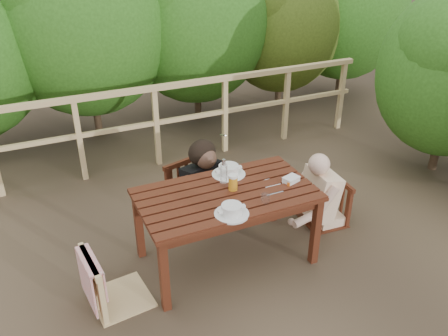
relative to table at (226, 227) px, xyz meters
name	(u,v)px	position (x,y,z in m)	size (l,w,h in m)	color
ground	(226,258)	(0.00, 0.00, -0.34)	(60.00, 60.00, 0.00)	brown
table	(226,227)	(0.00, 0.00, 0.00)	(1.47, 0.83, 0.68)	#3C180D
chair_left	(115,253)	(-0.98, -0.11, 0.12)	(0.46, 0.46, 0.92)	tan
chair_far	(194,170)	(0.04, 0.87, 0.12)	(0.46, 0.46, 0.93)	#3C180D
chair_right	(326,185)	(1.13, 0.13, 0.07)	(0.41, 0.41, 0.83)	#3C180D
woman	(192,154)	(0.04, 0.89, 0.30)	(0.51, 0.63, 1.28)	black
diner_right	(331,165)	(1.16, 0.13, 0.29)	(0.51, 0.63, 1.26)	beige
railing	(157,126)	(0.00, 2.00, 0.16)	(5.60, 0.10, 1.01)	tan
soup_near	(232,210)	(-0.09, -0.30, 0.39)	(0.27, 0.27, 0.09)	silver
soup_far	(229,170)	(0.15, 0.28, 0.39)	(0.30, 0.30, 0.10)	silver
beer_glass	(233,183)	(0.07, 0.02, 0.42)	(0.08, 0.08, 0.15)	#C68328
bottle	(224,173)	(0.03, 0.12, 0.47)	(0.06, 0.06, 0.26)	white
tumbler	(265,199)	(0.22, -0.26, 0.38)	(0.07, 0.07, 0.08)	silver
butter_tub	(291,180)	(0.58, -0.07, 0.37)	(0.14, 0.10, 0.06)	white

